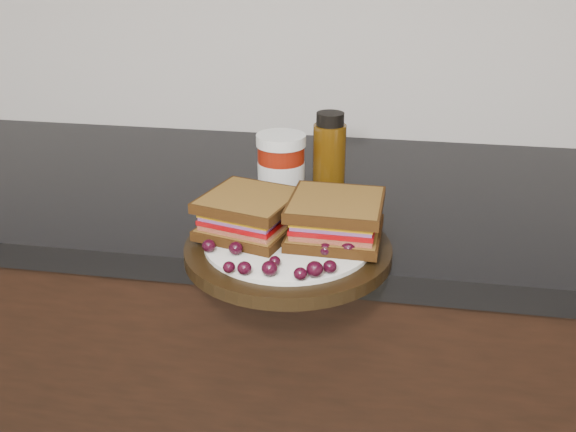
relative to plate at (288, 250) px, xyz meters
name	(u,v)px	position (x,y,z in m)	size (l,w,h in m)	color
base_cabinets	(194,387)	(-0.25, 0.27, -0.48)	(3.96, 0.58, 0.86)	black
countertop	(180,188)	(-0.25, 0.27, -0.03)	(3.98, 0.60, 0.04)	black
plate	(288,250)	(0.00, 0.00, 0.00)	(0.28, 0.28, 0.02)	black
sandwich_left	(249,214)	(-0.06, 0.02, 0.04)	(0.12, 0.12, 0.05)	brown
sandwich_right	(336,219)	(0.06, 0.02, 0.04)	(0.12, 0.12, 0.06)	brown
grape_0	(209,246)	(-0.10, -0.05, 0.02)	(0.02, 0.02, 0.02)	black
grape_1	(236,248)	(-0.06, -0.05, 0.02)	(0.02, 0.02, 0.02)	black
grape_2	(229,267)	(-0.06, -0.10, 0.02)	(0.02, 0.02, 0.01)	black
grape_3	(244,268)	(-0.04, -0.10, 0.02)	(0.02, 0.02, 0.02)	black
grape_4	(270,268)	(-0.01, -0.10, 0.02)	(0.02, 0.02, 0.02)	black
grape_5	(275,261)	(0.00, -0.07, 0.02)	(0.01, 0.01, 0.01)	black
grape_6	(300,274)	(0.03, -0.10, 0.02)	(0.02, 0.02, 0.02)	black
grape_7	(315,269)	(0.05, -0.09, 0.02)	(0.02, 0.02, 0.02)	black
grape_8	(330,267)	(0.07, -0.08, 0.02)	(0.02, 0.02, 0.02)	black
grape_9	(325,249)	(0.05, -0.03, 0.02)	(0.02, 0.02, 0.02)	black
grape_10	(349,248)	(0.08, -0.03, 0.03)	(0.02, 0.02, 0.02)	black
grape_11	(348,246)	(0.08, -0.02, 0.02)	(0.02, 0.02, 0.01)	black
grape_12	(347,237)	(0.08, 0.01, 0.02)	(0.02, 0.02, 0.02)	black
grape_13	(340,226)	(0.07, 0.04, 0.02)	(0.02, 0.02, 0.02)	black
grape_14	(262,217)	(-0.05, 0.05, 0.02)	(0.02, 0.02, 0.02)	black
grape_15	(258,221)	(-0.05, 0.04, 0.02)	(0.02, 0.02, 0.02)	black
grape_16	(238,226)	(-0.07, 0.02, 0.02)	(0.02, 0.02, 0.02)	black
grape_17	(233,229)	(-0.08, 0.00, 0.03)	(0.02, 0.02, 0.02)	black
grape_18	(223,236)	(-0.08, -0.02, 0.02)	(0.02, 0.02, 0.02)	black
grape_19	(264,214)	(-0.05, 0.06, 0.02)	(0.02, 0.02, 0.02)	black
grape_20	(253,230)	(-0.05, 0.01, 0.02)	(0.02, 0.02, 0.02)	black
grape_21	(241,228)	(-0.07, 0.01, 0.02)	(0.02, 0.02, 0.02)	black
condiment_jar	(281,170)	(-0.04, 0.18, 0.05)	(0.08, 0.08, 0.12)	maroon
oil_bottle	(329,157)	(0.03, 0.21, 0.06)	(0.05, 0.05, 0.15)	#452A06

